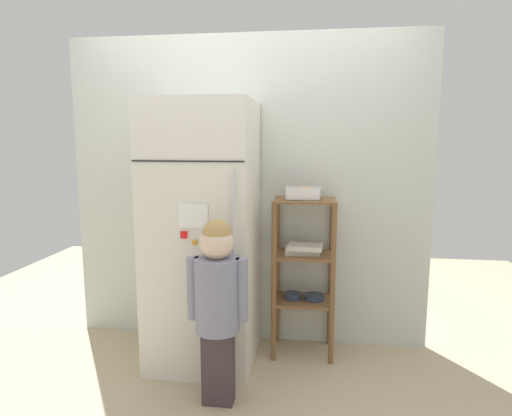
{
  "coord_description": "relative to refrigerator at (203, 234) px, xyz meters",
  "views": [
    {
      "loc": [
        0.5,
        -2.82,
        1.53
      ],
      "look_at": [
        0.12,
        0.02,
        1.09
      ],
      "focal_mm": 30.53,
      "sensor_mm": 36.0,
      "label": 1
    }
  ],
  "objects": [
    {
      "name": "refrigerator",
      "position": [
        0.0,
        0.0,
        0.0
      ],
      "size": [
        0.7,
        0.71,
        1.79
      ],
      "color": "silver",
      "rests_on": "ground"
    },
    {
      "name": "child_standing",
      "position": [
        0.21,
        -0.52,
        -0.23
      ],
      "size": [
        0.35,
        0.26,
        1.1
      ],
      "color": "#413438",
      "rests_on": "ground"
    },
    {
      "name": "pantry_shelf_unit",
      "position": [
        0.68,
        0.18,
        -0.23
      ],
      "size": [
        0.43,
        0.33,
        1.13
      ],
      "color": "brown",
      "rests_on": "ground"
    },
    {
      "name": "ground_plane",
      "position": [
        0.25,
        -0.02,
        -0.9
      ],
      "size": [
        6.0,
        6.0,
        0.0
      ],
      "primitive_type": "plane",
      "color": "tan"
    },
    {
      "name": "fruit_bin",
      "position": [
        0.67,
        0.16,
        0.27
      ],
      "size": [
        0.24,
        0.16,
        0.08
      ],
      "color": "white",
      "rests_on": "pantry_shelf_unit"
    },
    {
      "name": "kitchen_wall_back",
      "position": [
        0.25,
        0.37,
        0.25
      ],
      "size": [
        2.69,
        0.03,
        2.29
      ],
      "primitive_type": "cube",
      "color": "silver",
      "rests_on": "ground"
    }
  ]
}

